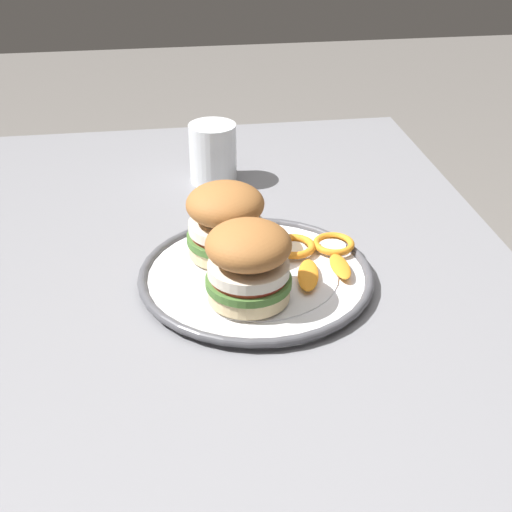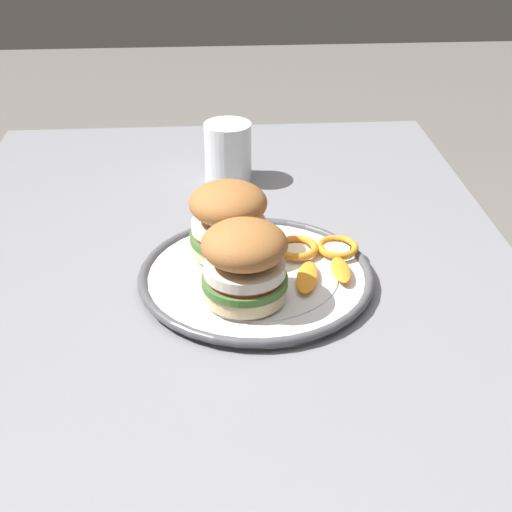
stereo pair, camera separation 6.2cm
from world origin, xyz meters
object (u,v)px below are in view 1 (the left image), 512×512
(dining_table, at_px, (222,330))
(drinking_glass, at_px, (213,156))
(sandwich_half_right, at_px, (226,220))
(dinner_plate, at_px, (256,276))
(sandwich_half_left, at_px, (248,262))

(dining_table, relative_size, drinking_glass, 10.96)
(sandwich_half_right, relative_size, drinking_glass, 1.07)
(sandwich_half_right, bearing_deg, dining_table, 124.53)
(dinner_plate, distance_m, sandwich_half_right, 0.09)
(dinner_plate, xyz_separation_m, drinking_glass, (0.33, 0.02, 0.04))
(dining_table, relative_size, sandwich_half_right, 10.26)
(drinking_glass, bearing_deg, dinner_plate, -175.73)
(dining_table, bearing_deg, sandwich_half_right, -55.47)
(dinner_plate, xyz_separation_m, sandwich_half_right, (0.05, 0.03, 0.06))
(dinner_plate, height_order, sandwich_half_left, sandwich_half_left)
(dinner_plate, relative_size, drinking_glass, 3.10)
(drinking_glass, bearing_deg, dining_table, 176.42)
(dining_table, bearing_deg, sandwich_half_left, -167.05)
(sandwich_half_right, distance_m, drinking_glass, 0.28)
(sandwich_half_left, xyz_separation_m, drinking_glass, (0.39, 0.01, -0.02))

